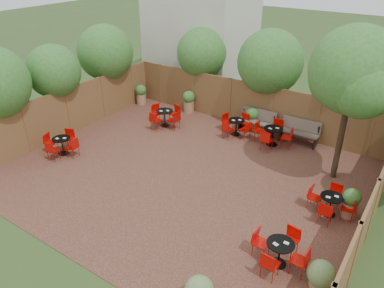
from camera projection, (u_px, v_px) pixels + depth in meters
The scene contains 12 objects.
ground at pixel (185, 175), 13.38m from camera, with size 80.00×80.00×0.00m, color #354F23.
courtyard_paving at pixel (185, 174), 13.38m from camera, with size 12.00×10.00×0.02m, color #3C1F18.
fence_back at pixel (250, 104), 16.57m from camera, with size 12.00×0.08×2.00m, color brown.
fence_left at pixel (68, 112), 15.88m from camera, with size 0.08×10.00×2.00m, color brown.
fence_right at pixel (371, 211), 9.95m from camera, with size 0.08×10.00×2.00m, color brown.
neighbour_building at pixel (202, 14), 19.59m from camera, with size 5.00×4.00×8.00m, color beige.
overhang_foliage at pixel (168, 68), 15.40m from camera, with size 15.60×10.84×2.77m.
courtyard_tree at pixel (353, 75), 11.53m from camera, with size 2.88×2.79×5.21m.
park_bench_left at pixel (257, 120), 16.24m from camera, with size 1.57×0.51×0.97m.
park_bench_right at pixel (300, 131), 15.31m from camera, with size 1.59×0.56×0.97m.
bistro_tables at pixel (216, 151), 13.99m from camera, with size 11.03×7.45×0.86m.
planters at pixel (212, 117), 16.46m from camera, with size 11.57×4.42×1.07m.
Camera 1 is at (6.53, -9.23, 7.23)m, focal length 35.31 mm.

